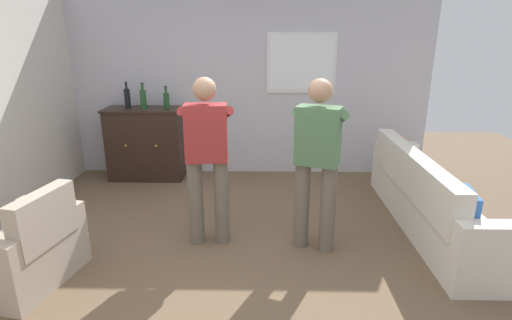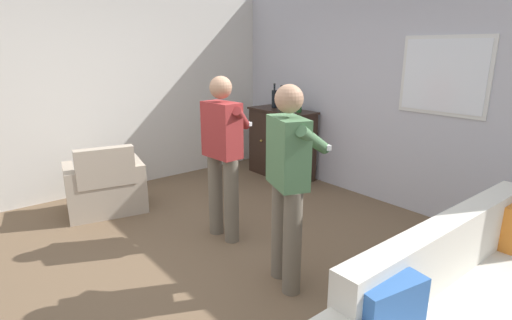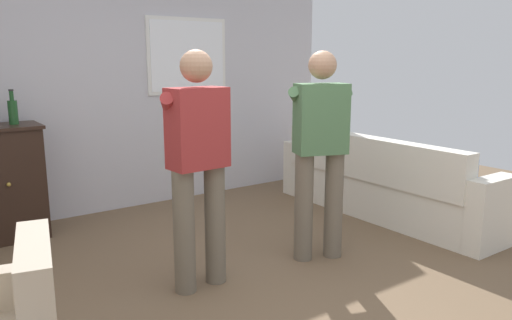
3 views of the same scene
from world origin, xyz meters
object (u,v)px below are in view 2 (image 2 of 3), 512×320
bottle_wine_green (274,98)px  bottle_spirits_clear (299,104)px  armchair (106,189)px  bottle_liquor_amber (282,100)px  person_standing_left (223,151)px  sideboard_cabinet (282,143)px  couch (465,297)px  person_standing_right (289,179)px

bottle_wine_green → bottle_spirits_clear: (0.56, -0.02, -0.02)m
armchair → bottle_liquor_amber: bottle_liquor_amber is taller
bottle_spirits_clear → person_standing_left: 2.06m
armchair → sideboard_cabinet: bearing=83.6°
sideboard_cabinet → bottle_wine_green: (-0.22, 0.03, 0.66)m
armchair → bottle_spirits_clear: size_ratio=3.19×
couch → bottle_spirits_clear: (-3.13, 1.52, 0.83)m
bottle_liquor_amber → person_standing_left: (1.13, -1.83, -0.25)m
bottle_spirits_clear → bottle_wine_green: bearing=177.7°
bottle_liquor_amber → person_standing_right: (2.18, -1.92, -0.25)m
bottle_spirits_clear → person_standing_left: bearing=-66.4°
bottle_spirits_clear → person_standing_right: (1.87, -1.98, -0.22)m
couch → bottle_wine_green: 4.09m
couch → bottle_spirits_clear: 3.58m
armchair → person_standing_left: 1.76m
armchair → bottle_liquor_amber: bearing=82.7°
armchair → person_standing_left: (1.46, 0.74, 0.65)m
sideboard_cabinet → bottle_spirits_clear: bearing=1.9°
bottle_wine_green → person_standing_left: person_standing_left is taller
bottle_liquor_amber → person_standing_right: size_ratio=0.22×
bottle_wine_green → bottle_spirits_clear: 0.56m
sideboard_cabinet → bottle_wine_green: bottle_wine_green is taller
couch → bottle_spirits_clear: bearing=154.0°
sideboard_cabinet → bottle_liquor_amber: (0.03, -0.04, 0.66)m
bottle_liquor_amber → person_standing_left: person_standing_left is taller
sideboard_cabinet → bottle_liquor_amber: bearing=-54.3°
sideboard_cabinet → bottle_liquor_amber: size_ratio=3.02×
sideboard_cabinet → couch: bearing=-23.5°
armchair → sideboard_cabinet: size_ratio=0.90×
couch → person_standing_left: (-2.31, -0.36, 0.61)m
bottle_spirits_clear → person_standing_left: person_standing_left is taller
bottle_liquor_amber → person_standing_right: bearing=-41.3°
couch → bottle_liquor_amber: bearing=156.9°
armchair → person_standing_left: bearing=26.9°
person_standing_left → person_standing_right: bearing=-5.1°
bottle_spirits_clear → couch: bearing=-26.0°
bottle_wine_green → armchair: bearing=-91.7°
person_standing_left → person_standing_right: (1.05, -0.09, 0.00)m
couch → person_standing_left: 2.41m
couch → bottle_liquor_amber: size_ratio=7.07×
couch → person_standing_right: bearing=-160.1°
person_standing_left → bottle_spirits_clear: bearing=113.6°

